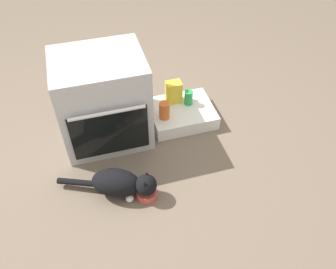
% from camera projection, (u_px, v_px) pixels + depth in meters
% --- Properties ---
extents(ground, '(8.00, 8.00, 0.00)m').
position_uv_depth(ground, '(123.00, 169.00, 2.45)').
color(ground, '#6B5B4C').
extents(oven, '(0.62, 0.56, 0.68)m').
position_uv_depth(oven, '(103.00, 100.00, 2.46)').
color(oven, '#B7BABF').
rests_on(oven, ground).
extents(pantry_cabinet, '(0.50, 0.41, 0.11)m').
position_uv_depth(pantry_cabinet, '(182.00, 113.00, 2.79)').
color(pantry_cabinet, white).
rests_on(pantry_cabinet, ground).
extents(food_bowl, '(0.14, 0.14, 0.08)m').
position_uv_depth(food_bowl, '(147.00, 193.00, 2.27)').
color(food_bowl, '#C64C47').
rests_on(food_bowl, ground).
extents(cat, '(0.63, 0.34, 0.21)m').
position_uv_depth(cat, '(121.00, 183.00, 2.23)').
color(cat, black).
rests_on(cat, ground).
extents(soda_can, '(0.07, 0.07, 0.12)m').
position_uv_depth(soda_can, '(189.00, 98.00, 2.75)').
color(soda_can, green).
rests_on(soda_can, pantry_cabinet).
extents(snack_bag, '(0.12, 0.09, 0.18)m').
position_uv_depth(snack_bag, '(174.00, 92.00, 2.75)').
color(snack_bag, yellow).
rests_on(snack_bag, pantry_cabinet).
extents(sauce_jar, '(0.08, 0.08, 0.14)m').
position_uv_depth(sauce_jar, '(164.00, 110.00, 2.62)').
color(sauce_jar, '#D16023').
rests_on(sauce_jar, pantry_cabinet).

